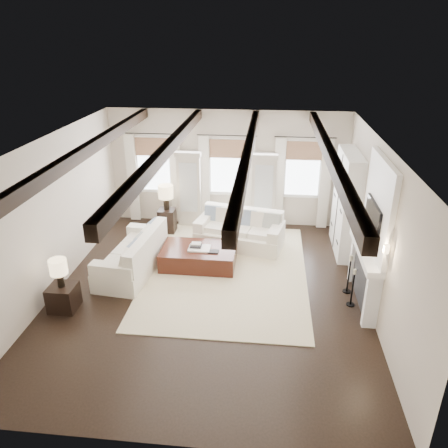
# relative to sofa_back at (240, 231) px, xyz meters

# --- Properties ---
(ground) EXTENTS (7.50, 7.50, 0.00)m
(ground) POSITION_rel_sofa_back_xyz_m (-0.48, -2.31, -0.38)
(ground) COLOR black
(ground) RESTS_ON ground
(room_shell) EXTENTS (6.54, 7.54, 3.22)m
(room_shell) POSITION_rel_sofa_back_xyz_m (0.27, -1.41, 1.51)
(room_shell) COLOR beige
(room_shell) RESTS_ON ground
(area_rug) EXTENTS (3.60, 4.94, 0.02)m
(area_rug) POSITION_rel_sofa_back_xyz_m (-0.20, -1.39, -0.37)
(area_rug) COLOR beige
(area_rug) RESTS_ON ground
(sofa_back) EXTENTS (2.34, 1.43, 0.93)m
(sofa_back) POSITION_rel_sofa_back_xyz_m (0.00, 0.00, 0.00)
(sofa_back) COLOR white
(sofa_back) RESTS_ON ground
(sofa_left) EXTENTS (1.23, 2.31, 0.95)m
(sofa_left) POSITION_rel_sofa_back_xyz_m (-2.29, -1.60, 0.00)
(sofa_left) COLOR white
(sofa_left) RESTS_ON ground
(ottoman) EXTENTS (1.73, 1.09, 0.45)m
(ottoman) POSITION_rel_sofa_back_xyz_m (-0.89, -1.17, -0.16)
(ottoman) COLOR black
(ottoman) RESTS_ON ground
(tray) EXTENTS (0.50, 0.38, 0.04)m
(tray) POSITION_rel_sofa_back_xyz_m (-0.86, -1.22, 0.09)
(tray) COLOR white
(tray) RESTS_ON ottoman
(book_lower) EXTENTS (0.26, 0.20, 0.04)m
(book_lower) POSITION_rel_sofa_back_xyz_m (-0.95, -1.18, 0.13)
(book_lower) COLOR #262628
(book_lower) RESTS_ON tray
(book_upper) EXTENTS (0.22, 0.17, 0.03)m
(book_upper) POSITION_rel_sofa_back_xyz_m (-0.95, -1.13, 0.16)
(book_upper) COLOR beige
(book_upper) RESTS_ON book_lower
(book_loose) EXTENTS (0.24, 0.18, 0.03)m
(book_loose) POSITION_rel_sofa_back_xyz_m (-0.52, -1.33, 0.08)
(book_loose) COLOR #262628
(book_loose) RESTS_ON ottoman
(side_table_front) EXTENTS (0.52, 0.52, 0.52)m
(side_table_front) POSITION_rel_sofa_back_xyz_m (-3.27, -3.18, -0.12)
(side_table_front) COLOR black
(side_table_front) RESTS_ON ground
(lamp_front) EXTENTS (0.34, 0.34, 0.59)m
(lamp_front) POSITION_rel_sofa_back_xyz_m (-3.27, -3.18, 0.54)
(lamp_front) COLOR black
(lamp_front) RESTS_ON side_table_front
(side_table_back) EXTENTS (0.44, 0.44, 0.66)m
(side_table_back) POSITION_rel_sofa_back_xyz_m (-2.04, 0.60, -0.05)
(side_table_back) COLOR black
(side_table_back) RESTS_ON ground
(lamp_back) EXTENTS (0.40, 0.40, 0.68)m
(lamp_back) POSITION_rel_sofa_back_xyz_m (-2.04, 0.60, 0.74)
(lamp_back) COLOR black
(lamp_back) RESTS_ON side_table_back
(candlestick_near) EXTENTS (0.17, 0.17, 0.83)m
(candlestick_near) POSITION_rel_sofa_back_xyz_m (2.42, -2.46, -0.04)
(candlestick_near) COLOR black
(candlestick_near) RESTS_ON ground
(candlestick_far) EXTENTS (0.18, 0.18, 0.87)m
(candlestick_far) POSITION_rel_sofa_back_xyz_m (2.42, -1.97, -0.02)
(candlestick_far) COLOR black
(candlestick_far) RESTS_ON ground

